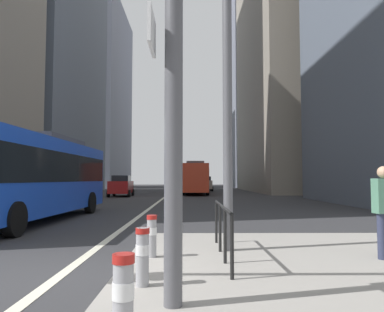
# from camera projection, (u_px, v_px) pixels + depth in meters

# --- Properties ---
(ground_plane) EXTENTS (160.00, 160.00, 0.00)m
(ground_plane) POSITION_uv_depth(u_px,v_px,m) (159.00, 202.00, 25.90)
(ground_plane) COLOR #303033
(lane_centre_line) EXTENTS (0.20, 80.00, 0.01)m
(lane_centre_line) POSITION_uv_depth(u_px,v_px,m) (167.00, 195.00, 35.88)
(lane_centre_line) COLOR beige
(lane_centre_line) RESTS_ON ground
(office_tower_left_far) EXTENTS (10.13, 22.58, 35.65)m
(office_tower_left_far) POSITION_uv_depth(u_px,v_px,m) (97.00, 97.00, 72.39)
(office_tower_left_far) COLOR slate
(office_tower_left_far) RESTS_ON ground
(office_tower_right_far) EXTENTS (12.87, 22.02, 55.88)m
(office_tower_right_far) POSITION_uv_depth(u_px,v_px,m) (259.00, 54.00, 77.11)
(office_tower_right_far) COLOR slate
(office_tower_right_far) RESTS_ON ground
(city_bus_blue_oncoming) EXTENTS (2.94, 11.12, 3.40)m
(city_bus_blue_oncoming) POSITION_uv_depth(u_px,v_px,m) (32.00, 173.00, 13.86)
(city_bus_blue_oncoming) COLOR blue
(city_bus_blue_oncoming) RESTS_ON ground
(city_bus_red_receding) EXTENTS (2.75, 11.72, 3.40)m
(city_bus_red_receding) POSITION_uv_depth(u_px,v_px,m) (195.00, 177.00, 39.63)
(city_bus_red_receding) COLOR red
(city_bus_red_receding) RESTS_ON ground
(city_bus_red_distant) EXTENTS (2.90, 11.85, 3.40)m
(city_bus_red_distant) POSITION_uv_depth(u_px,v_px,m) (193.00, 178.00, 60.06)
(city_bus_red_distant) COLOR #198456
(city_bus_red_distant) RESTS_ON ground
(car_oncoming_mid) EXTENTS (2.18, 4.53, 1.94)m
(car_oncoming_mid) POSITION_uv_depth(u_px,v_px,m) (121.00, 186.00, 34.02)
(car_oncoming_mid) COLOR maroon
(car_oncoming_mid) RESTS_ON ground
(car_receding_near) EXTENTS (2.17, 4.47, 1.94)m
(car_receding_near) POSITION_uv_depth(u_px,v_px,m) (194.00, 183.00, 50.94)
(car_receding_near) COLOR black
(car_receding_near) RESTS_ON ground
(car_receding_far) EXTENTS (2.04, 4.13, 1.94)m
(car_receding_far) POSITION_uv_depth(u_px,v_px,m) (205.00, 184.00, 48.92)
(car_receding_far) COLOR #B2A899
(car_receding_far) RESTS_ON ground
(street_lamp_post) EXTENTS (5.50, 0.32, 8.00)m
(street_lamp_post) POSITION_uv_depth(u_px,v_px,m) (227.00, 10.00, 7.89)
(street_lamp_post) COLOR #56565B
(street_lamp_post) RESTS_ON median_island
(bollard_left) EXTENTS (0.20, 0.20, 0.83)m
(bollard_left) POSITION_uv_depth(u_px,v_px,m) (123.00, 296.00, 3.17)
(bollard_left) COLOR #99999E
(bollard_left) RESTS_ON median_island
(bollard_right) EXTENTS (0.20, 0.20, 0.80)m
(bollard_right) POSITION_uv_depth(u_px,v_px,m) (142.00, 253.00, 5.07)
(bollard_right) COLOR #99999E
(bollard_right) RESTS_ON median_island
(bollard_back) EXTENTS (0.20, 0.20, 0.79)m
(bollard_back) POSITION_uv_depth(u_px,v_px,m) (152.00, 234.00, 6.93)
(bollard_back) COLOR #99999E
(bollard_back) RESTS_ON median_island
(pedestrian_railing) EXTENTS (0.06, 3.16, 0.98)m
(pedestrian_railing) POSITION_uv_depth(u_px,v_px,m) (222.00, 220.00, 6.97)
(pedestrian_railing) COLOR black
(pedestrian_railing) RESTS_ON median_island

